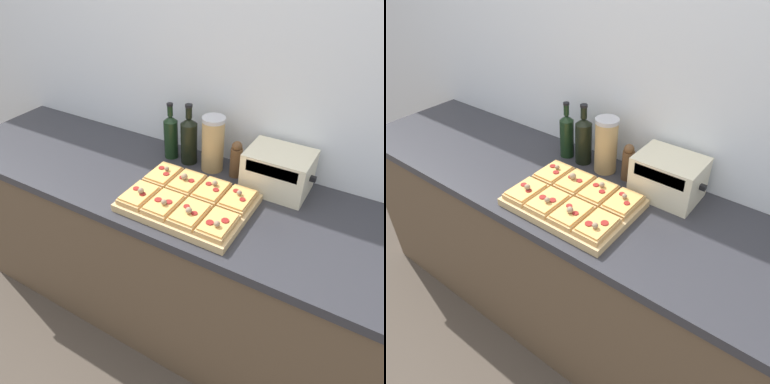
# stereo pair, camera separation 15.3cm
# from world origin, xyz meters

# --- Properties ---
(ground_plane) EXTENTS (12.00, 12.00, 0.00)m
(ground_plane) POSITION_xyz_m (0.00, 0.00, 0.00)
(ground_plane) COLOR #4C4238
(wall_back) EXTENTS (6.00, 0.06, 2.50)m
(wall_back) POSITION_xyz_m (0.00, 0.67, 1.25)
(wall_back) COLOR silver
(wall_back) RESTS_ON ground_plane
(kitchen_counter) EXTENTS (2.63, 0.67, 0.91)m
(kitchen_counter) POSITION_xyz_m (0.00, 0.32, 0.46)
(kitchen_counter) COLOR brown
(kitchen_counter) RESTS_ON ground_plane
(cutting_board) EXTENTS (0.50, 0.37, 0.03)m
(cutting_board) POSITION_xyz_m (0.03, 0.22, 0.93)
(cutting_board) COLOR tan
(cutting_board) RESTS_ON kitchen_counter
(pizza_slice_back_left) EXTENTS (0.11, 0.17, 0.05)m
(pizza_slice_back_left) POSITION_xyz_m (-0.15, 0.31, 0.96)
(pizza_slice_back_left) COLOR tan
(pizza_slice_back_left) RESTS_ON cutting_board
(pizza_slice_back_midleft) EXTENTS (0.11, 0.17, 0.06)m
(pizza_slice_back_midleft) POSITION_xyz_m (-0.03, 0.31, 0.96)
(pizza_slice_back_midleft) COLOR tan
(pizza_slice_back_midleft) RESTS_ON cutting_board
(pizza_slice_back_midright) EXTENTS (0.11, 0.17, 0.05)m
(pizza_slice_back_midright) POSITION_xyz_m (0.09, 0.31, 0.96)
(pizza_slice_back_midright) COLOR tan
(pizza_slice_back_midright) RESTS_ON cutting_board
(pizza_slice_back_right) EXTENTS (0.11, 0.17, 0.05)m
(pizza_slice_back_right) POSITION_xyz_m (0.21, 0.31, 0.96)
(pizza_slice_back_right) COLOR tan
(pizza_slice_back_right) RESTS_ON cutting_board
(pizza_slice_front_left) EXTENTS (0.11, 0.17, 0.05)m
(pizza_slice_front_left) POSITION_xyz_m (-0.15, 0.13, 0.96)
(pizza_slice_front_left) COLOR tan
(pizza_slice_front_left) RESTS_ON cutting_board
(pizza_slice_front_midleft) EXTENTS (0.11, 0.17, 0.05)m
(pizza_slice_front_midleft) POSITION_xyz_m (-0.03, 0.13, 0.96)
(pizza_slice_front_midleft) COLOR tan
(pizza_slice_front_midleft) RESTS_ON cutting_board
(pizza_slice_front_midright) EXTENTS (0.11, 0.17, 0.05)m
(pizza_slice_front_midright) POSITION_xyz_m (0.09, 0.13, 0.96)
(pizza_slice_front_midright) COLOR tan
(pizza_slice_front_midright) RESTS_ON cutting_board
(pizza_slice_front_right) EXTENTS (0.11, 0.17, 0.05)m
(pizza_slice_front_right) POSITION_xyz_m (0.21, 0.13, 0.96)
(pizza_slice_front_right) COLOR tan
(pizza_slice_front_right) RESTS_ON cutting_board
(olive_oil_bottle) EXTENTS (0.07, 0.07, 0.28)m
(olive_oil_bottle) POSITION_xyz_m (-0.25, 0.52, 1.02)
(olive_oil_bottle) COLOR black
(olive_oil_bottle) RESTS_ON kitchen_counter
(wine_bottle) EXTENTS (0.08, 0.08, 0.29)m
(wine_bottle) POSITION_xyz_m (-0.15, 0.52, 1.03)
(wine_bottle) COLOR black
(wine_bottle) RESTS_ON kitchen_counter
(grain_jar_tall) EXTENTS (0.11, 0.11, 0.26)m
(grain_jar_tall) POSITION_xyz_m (-0.02, 0.52, 1.04)
(grain_jar_tall) COLOR tan
(grain_jar_tall) RESTS_ON kitchen_counter
(pepper_mill) EXTENTS (0.05, 0.05, 0.17)m
(pepper_mill) POSITION_xyz_m (0.10, 0.52, 1.00)
(pepper_mill) COLOR brown
(pepper_mill) RESTS_ON kitchen_counter
(toaster_oven) EXTENTS (0.29, 0.21, 0.18)m
(toaster_oven) POSITION_xyz_m (0.29, 0.52, 1.00)
(toaster_oven) COLOR beige
(toaster_oven) RESTS_ON kitchen_counter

